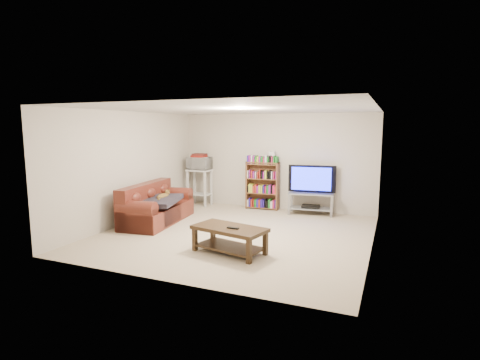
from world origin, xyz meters
The scene contains 19 objects.
floor centered at (0.00, 0.00, 0.00)m, with size 5.00×5.00×0.00m, color beige.
ceiling centered at (0.00, 0.00, 2.40)m, with size 5.00×5.00×0.00m, color white.
wall_back centered at (0.00, 2.50, 1.20)m, with size 5.00×5.00×0.00m, color beige.
wall_front centered at (0.00, -2.50, 1.20)m, with size 5.00×5.00×0.00m, color beige.
wall_left centered at (-2.50, 0.00, 1.20)m, with size 5.00×5.00×0.00m, color beige.
wall_right centered at (2.50, 0.00, 1.20)m, with size 5.00×5.00×0.00m, color beige.
sofa centered at (-2.01, 0.14, 0.30)m, with size 1.08×2.06×0.85m.
blanket centered at (-1.82, 0.03, 0.51)m, with size 0.76×0.99×0.10m, color #28242D.
cat centered at (-1.84, 0.21, 0.57)m, with size 0.22×0.54×0.16m, color brown, non-canonical shape.
coffee_table centered at (0.33, -1.10, 0.31)m, with size 1.31×0.85×0.44m.
remote centered at (0.43, -1.18, 0.45)m, with size 0.20×0.05×0.02m, color black.
tv_stand centered at (1.00, 2.17, 0.35)m, with size 1.09×0.57×0.52m.
television centered at (1.00, 2.17, 0.85)m, with size 1.12×0.15×0.65m, color black.
dvd_player centered at (1.00, 2.17, 0.19)m, with size 0.42×0.29×0.06m, color black.
bookshelf centered at (-0.27, 2.30, 0.62)m, with size 0.85×0.30×1.20m.
shelf_clutter centered at (-0.17, 2.32, 1.31)m, with size 0.61×0.22×0.28m.
microwave_stand centered at (-1.97, 2.11, 0.61)m, with size 0.61×0.45×0.96m.
microwave centered at (-1.97, 2.11, 1.12)m, with size 0.59×0.40×0.33m, color silver.
game_boxes centered at (-1.97, 2.11, 1.31)m, with size 0.35×0.31×0.05m, color maroon.
Camera 1 is at (2.78, -6.56, 2.06)m, focal length 28.00 mm.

